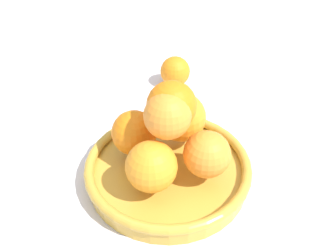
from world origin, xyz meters
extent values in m
plane|color=silver|center=(0.00, 0.00, 0.00)|extent=(4.00, 4.00, 0.00)
cylinder|color=gold|center=(0.00, 0.00, 0.01)|extent=(0.26, 0.26, 0.02)
torus|color=gold|center=(0.00, 0.00, 0.03)|extent=(0.27, 0.27, 0.02)
sphere|color=orange|center=(0.01, -0.06, 0.07)|extent=(0.07, 0.07, 0.07)
sphere|color=orange|center=(0.06, 0.01, 0.08)|extent=(0.08, 0.08, 0.08)
sphere|color=orange|center=(-0.01, 0.06, 0.07)|extent=(0.07, 0.07, 0.07)
sphere|color=orange|center=(-0.06, -0.01, 0.07)|extent=(0.08, 0.08, 0.08)
sphere|color=orange|center=(-0.01, -0.01, 0.13)|extent=(0.07, 0.07, 0.07)
sphere|color=orange|center=(0.01, 0.00, 0.14)|extent=(0.07, 0.07, 0.07)
sphere|color=orange|center=(0.26, 0.15, 0.04)|extent=(0.07, 0.07, 0.07)
camera|label=1|loc=(-0.32, -0.21, 0.40)|focal=35.00mm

